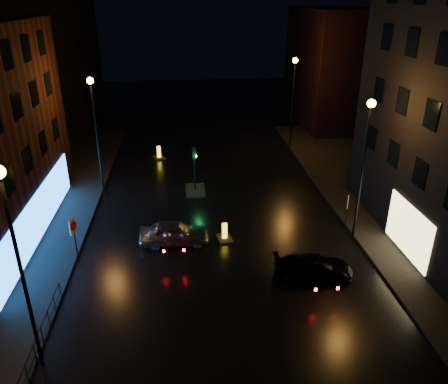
{
  "coord_description": "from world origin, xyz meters",
  "views": [
    {
      "loc": [
        -1.92,
        -15.46,
        13.3
      ],
      "look_at": [
        0.31,
        7.48,
        2.8
      ],
      "focal_mm": 35.0,
      "sensor_mm": 36.0,
      "label": 1
    }
  ],
  "objects_px": {
    "silver_hatchback": "(174,233)",
    "road_sign_right": "(348,205)",
    "bollard_near": "(225,236)",
    "bollard_far": "(159,156)",
    "dark_sedan": "(313,267)",
    "traffic_signal": "(195,185)",
    "road_sign_left": "(74,230)"
  },
  "relations": [
    {
      "from": "silver_hatchback",
      "to": "bollard_near",
      "type": "relative_size",
      "value": 3.03
    },
    {
      "from": "bollard_far",
      "to": "bollard_near",
      "type": "bearing_deg",
      "value": -91.32
    },
    {
      "from": "traffic_signal",
      "to": "road_sign_right",
      "type": "height_order",
      "value": "traffic_signal"
    },
    {
      "from": "dark_sedan",
      "to": "bollard_far",
      "type": "height_order",
      "value": "dark_sedan"
    },
    {
      "from": "traffic_signal",
      "to": "dark_sedan",
      "type": "bearing_deg",
      "value": -63.59
    },
    {
      "from": "road_sign_left",
      "to": "silver_hatchback",
      "type": "bearing_deg",
      "value": 34.16
    },
    {
      "from": "bollard_far",
      "to": "road_sign_left",
      "type": "distance_m",
      "value": 16.52
    },
    {
      "from": "bollard_far",
      "to": "dark_sedan",
      "type": "bearing_deg",
      "value": -83.63
    },
    {
      "from": "bollard_far",
      "to": "road_sign_left",
      "type": "height_order",
      "value": "road_sign_left"
    },
    {
      "from": "bollard_far",
      "to": "road_sign_left",
      "type": "relative_size",
      "value": 0.57
    },
    {
      "from": "bollard_near",
      "to": "silver_hatchback",
      "type": "bearing_deg",
      "value": 173.97
    },
    {
      "from": "silver_hatchback",
      "to": "bollard_near",
      "type": "xyz_separation_m",
      "value": [
        2.94,
        0.15,
        -0.45
      ]
    },
    {
      "from": "road_sign_left",
      "to": "bollard_near",
      "type": "bearing_deg",
      "value": 30.15
    },
    {
      "from": "silver_hatchback",
      "to": "bollard_far",
      "type": "xyz_separation_m",
      "value": [
        -1.46,
        14.66,
        -0.44
      ]
    },
    {
      "from": "traffic_signal",
      "to": "road_sign_left",
      "type": "distance_m",
      "value": 11.01
    },
    {
      "from": "silver_hatchback",
      "to": "road_sign_right",
      "type": "xyz_separation_m",
      "value": [
        10.55,
        0.87,
        0.9
      ]
    },
    {
      "from": "bollard_near",
      "to": "bollard_far",
      "type": "height_order",
      "value": "bollard_far"
    },
    {
      "from": "silver_hatchback",
      "to": "traffic_signal",
      "type": "bearing_deg",
      "value": -10.92
    },
    {
      "from": "dark_sedan",
      "to": "bollard_far",
      "type": "bearing_deg",
      "value": 28.37
    },
    {
      "from": "silver_hatchback",
      "to": "dark_sedan",
      "type": "bearing_deg",
      "value": -119.29
    },
    {
      "from": "silver_hatchback",
      "to": "road_sign_right",
      "type": "bearing_deg",
      "value": -84.92
    },
    {
      "from": "dark_sedan",
      "to": "road_sign_right",
      "type": "relative_size",
      "value": 1.92
    },
    {
      "from": "dark_sedan",
      "to": "road_sign_left",
      "type": "distance_m",
      "value": 12.68
    },
    {
      "from": "road_sign_right",
      "to": "dark_sedan",
      "type": "bearing_deg",
      "value": 77.51
    },
    {
      "from": "dark_sedan",
      "to": "road_sign_right",
      "type": "bearing_deg",
      "value": -31.52
    },
    {
      "from": "silver_hatchback",
      "to": "road_sign_right",
      "type": "height_order",
      "value": "road_sign_right"
    },
    {
      "from": "traffic_signal",
      "to": "silver_hatchback",
      "type": "xyz_separation_m",
      "value": [
        -1.45,
        -7.3,
        0.18
      ]
    },
    {
      "from": "dark_sedan",
      "to": "road_sign_right",
      "type": "height_order",
      "value": "road_sign_right"
    },
    {
      "from": "silver_hatchback",
      "to": "dark_sedan",
      "type": "relative_size",
      "value": 0.99
    },
    {
      "from": "silver_hatchback",
      "to": "road_sign_left",
      "type": "bearing_deg",
      "value": 104.61
    },
    {
      "from": "traffic_signal",
      "to": "silver_hatchback",
      "type": "height_order",
      "value": "traffic_signal"
    },
    {
      "from": "silver_hatchback",
      "to": "dark_sedan",
      "type": "xyz_separation_m",
      "value": [
        7.08,
        -4.03,
        -0.09
      ]
    }
  ]
}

